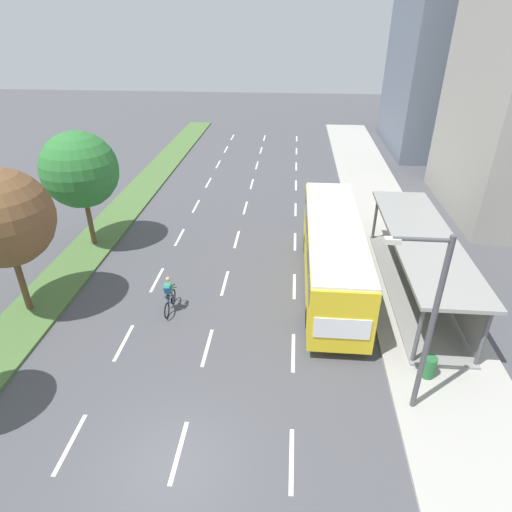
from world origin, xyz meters
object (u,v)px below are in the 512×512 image
(median_tree_second, at_px, (2,218))
(streetlight, at_px, (427,317))
(bus, at_px, (333,248))
(bus_shelter, at_px, (425,258))
(median_tree_third, at_px, (80,170))
(trash_bin, at_px, (429,367))
(cyclist, at_px, (169,296))

(median_tree_second, bearing_deg, streetlight, -15.15)
(bus, distance_m, streetlight, 8.20)
(bus_shelter, distance_m, bus, 4.29)
(bus, xyz_separation_m, streetlight, (2.17, -7.70, 1.82))
(streetlight, bearing_deg, median_tree_third, 145.22)
(bus_shelter, bearing_deg, trash_bin, -100.33)
(trash_bin, bearing_deg, cyclist, 162.18)
(bus, distance_m, cyclist, 8.01)
(cyclist, distance_m, median_tree_third, 9.33)
(median_tree_second, bearing_deg, bus, 13.75)
(median_tree_third, bearing_deg, cyclist, -44.42)
(median_tree_second, bearing_deg, cyclist, 5.12)
(bus_shelter, xyz_separation_m, bus, (-4.28, 0.29, 0.20))
(trash_bin, bearing_deg, streetlight, -124.72)
(bus, xyz_separation_m, cyclist, (-7.39, -2.80, -1.28))
(bus_shelter, xyz_separation_m, cyclist, (-11.67, -2.52, -1.08))
(median_tree_second, relative_size, streetlight, 1.01)
(median_tree_third, height_order, trash_bin, median_tree_third)
(bus, height_order, median_tree_second, median_tree_second)
(cyclist, height_order, streetlight, streetlight)
(median_tree_second, relative_size, trash_bin, 7.73)
(bus_shelter, height_order, streetlight, streetlight)
(streetlight, height_order, trash_bin, streetlight)
(bus, relative_size, trash_bin, 13.28)
(bus, bearing_deg, streetlight, -74.26)
(cyclist, xyz_separation_m, streetlight, (9.56, -4.89, 3.10))
(bus_shelter, relative_size, bus, 1.01)
(bus_shelter, distance_m, streetlight, 7.97)
(streetlight, bearing_deg, median_tree_second, 164.85)
(cyclist, bearing_deg, trash_bin, -17.82)
(median_tree_third, height_order, streetlight, streetlight)
(bus, bearing_deg, bus_shelter, -3.82)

